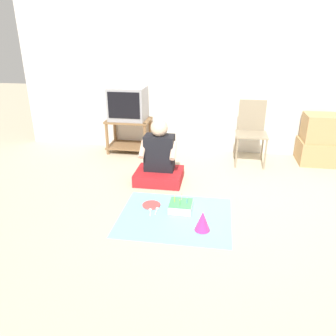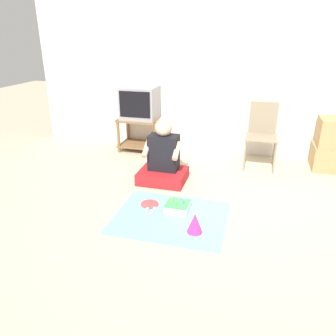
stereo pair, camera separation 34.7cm
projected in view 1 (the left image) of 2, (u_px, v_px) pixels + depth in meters
ground_plane at (233, 215)px, 3.25m from camera, size 16.00×16.00×0.00m
wall_back at (237, 64)px, 4.53m from camera, size 6.40×0.06×2.55m
tv_stand at (129, 132)px, 4.90m from camera, size 0.63×0.44×0.49m
tv at (128, 104)px, 4.74m from camera, size 0.52×0.42×0.47m
folding_chair at (251, 128)px, 4.42m from camera, size 0.41×0.39×0.85m
cardboard_box_stack at (319, 141)px, 4.46m from camera, size 0.51×0.46×0.68m
person_seated at (159, 160)px, 3.91m from camera, size 0.56×0.46×0.84m
party_cloth at (175, 216)px, 3.23m from camera, size 1.09×0.91×0.01m
birthday_cake at (181, 206)px, 3.32m from camera, size 0.23×0.23×0.15m
party_hat_blue at (203, 221)px, 2.97m from camera, size 0.14×0.14×0.19m
paper_plate at (151, 205)px, 3.43m from camera, size 0.19×0.19×0.01m
plastic_spoon_near at (157, 209)px, 3.34m from camera, size 0.04×0.15×0.01m
plastic_spoon_far at (150, 210)px, 3.32m from camera, size 0.05×0.14×0.01m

